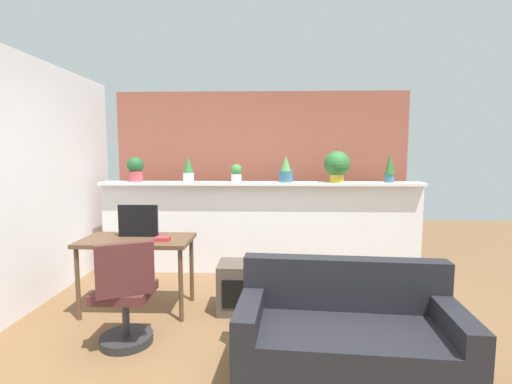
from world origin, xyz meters
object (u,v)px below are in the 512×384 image
(desk, at_px, (137,246))
(tv_monitor, at_px, (138,221))
(potted_plant_0, at_px, (136,169))
(potted_plant_5, at_px, (390,167))
(side_cube_shelf, at_px, (238,287))
(potted_plant_2, at_px, (236,173))
(book_on_desk, at_px, (162,239))
(potted_plant_4, at_px, (337,165))
(potted_plant_3, at_px, (286,171))
(couch, at_px, (347,338))
(office_chair, at_px, (126,301))
(potted_plant_1, at_px, (188,169))

(desk, relative_size, tv_monitor, 2.71)
(potted_plant_0, bearing_deg, potted_plant_5, -0.66)
(potted_plant_0, relative_size, side_cube_shelf, 0.66)
(potted_plant_2, bearing_deg, book_on_desk, -115.32)
(potted_plant_4, xyz_separation_m, tv_monitor, (-2.23, -1.12, -0.54))
(desk, distance_m, book_on_desk, 0.32)
(potted_plant_2, distance_m, potted_plant_3, 0.65)
(potted_plant_0, distance_m, potted_plant_4, 2.66)
(potted_plant_5, bearing_deg, book_on_desk, -153.75)
(potted_plant_0, xyz_separation_m, desk, (0.44, -1.24, -0.74))
(tv_monitor, bearing_deg, couch, -31.10)
(potted_plant_3, distance_m, side_cube_shelf, 1.73)
(book_on_desk, bearing_deg, side_cube_shelf, 7.40)
(potted_plant_4, xyz_separation_m, couch, (-0.32, -2.27, -1.17))
(office_chair, bearing_deg, potted_plant_1, 86.78)
(potted_plant_1, distance_m, potted_plant_4, 1.96)
(potted_plant_0, distance_m, tv_monitor, 1.33)
(potted_plant_1, relative_size, desk, 0.30)
(potted_plant_2, bearing_deg, potted_plant_5, -0.69)
(side_cube_shelf, bearing_deg, potted_plant_1, 121.33)
(tv_monitor, bearing_deg, potted_plant_4, 26.58)
(side_cube_shelf, bearing_deg, couch, -50.94)
(potted_plant_2, distance_m, potted_plant_4, 1.32)
(side_cube_shelf, relative_size, couch, 0.31)
(book_on_desk, bearing_deg, tv_monitor, 150.30)
(potted_plant_0, bearing_deg, couch, -44.62)
(potted_plant_5, relative_size, book_on_desk, 2.68)
(potted_plant_5, height_order, office_chair, potted_plant_5)
(desk, height_order, office_chair, office_chair)
(potted_plant_5, bearing_deg, office_chair, -144.97)
(desk, height_order, couch, couch)
(potted_plant_5, relative_size, desk, 0.35)
(potted_plant_0, xyz_separation_m, book_on_desk, (0.73, -1.33, -0.64))
(potted_plant_3, distance_m, couch, 2.55)
(potted_plant_3, relative_size, couch, 0.21)
(side_cube_shelf, bearing_deg, potted_plant_5, 32.47)
(potted_plant_3, relative_size, tv_monitor, 0.85)
(potted_plant_1, bearing_deg, desk, -101.90)
(office_chair, distance_m, side_cube_shelf, 1.15)
(desk, xyz_separation_m, side_cube_shelf, (1.03, 0.01, -0.42))
(book_on_desk, bearing_deg, potted_plant_3, 45.39)
(potted_plant_2, xyz_separation_m, potted_plant_4, (1.31, -0.03, 0.10))
(potted_plant_3, relative_size, desk, 0.31)
(potted_plant_1, relative_size, tv_monitor, 0.82)
(potted_plant_3, distance_m, book_on_desk, 1.91)
(tv_monitor, height_order, book_on_desk, tv_monitor)
(desk, relative_size, office_chair, 1.21)
(tv_monitor, relative_size, book_on_desk, 2.86)
(potted_plant_2, height_order, book_on_desk, potted_plant_2)
(tv_monitor, bearing_deg, potted_plant_5, 21.06)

